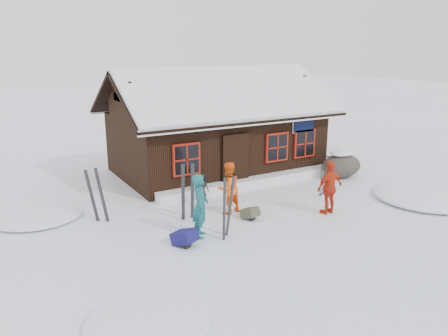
{
  "coord_description": "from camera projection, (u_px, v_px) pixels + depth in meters",
  "views": [
    {
      "loc": [
        -7.37,
        -10.92,
        5.01
      ],
      "look_at": [
        -0.46,
        0.95,
        1.3
      ],
      "focal_mm": 35.0,
      "sensor_mm": 36.0,
      "label": 1
    }
  ],
  "objects": [
    {
      "name": "skier_crouched",
      "position": [
        202.0,
        187.0,
        14.96
      ],
      "size": [
        0.51,
        0.37,
        0.96
      ],
      "primitive_type": "imported",
      "rotation": [
        0.0,
        0.0,
        0.14
      ],
      "color": "black",
      "rests_on": "ground"
    },
    {
      "name": "snow_mounds",
      "position": [
        260.0,
        189.0,
        16.36
      ],
      "size": [
        20.6,
        13.2,
        0.48
      ],
      "color": "white",
      "rests_on": "ground"
    },
    {
      "name": "ski_poles",
      "position": [
        322.0,
        180.0,
        15.38
      ],
      "size": [
        0.23,
        0.11,
        1.26
      ],
      "color": "black",
      "rests_on": "ground"
    },
    {
      "name": "skier_orange_right",
      "position": [
        330.0,
        187.0,
        13.66
      ],
      "size": [
        1.03,
        0.47,
        1.72
      ],
      "primitive_type": "imported",
      "rotation": [
        0.0,
        0.0,
        3.19
      ],
      "color": "red",
      "rests_on": "ground"
    },
    {
      "name": "ski_pair_mid",
      "position": [
        97.0,
        196.0,
        12.97
      ],
      "size": [
        0.62,
        0.23,
        1.73
      ],
      "rotation": [
        0.0,
        0.0,
        -0.22
      ],
      "color": "black",
      "rests_on": "ground"
    },
    {
      "name": "ground",
      "position": [
        251.0,
        212.0,
        14.0
      ],
      "size": [
        120.0,
        120.0,
        0.0
      ],
      "primitive_type": "plane",
      "color": "white",
      "rests_on": "ground"
    },
    {
      "name": "ski_pair_right",
      "position": [
        188.0,
        193.0,
        13.22
      ],
      "size": [
        0.44,
        0.09,
        1.79
      ],
      "rotation": [
        0.0,
        0.0,
        -0.12
      ],
      "color": "black",
      "rests_on": "ground"
    },
    {
      "name": "mountain_hut",
      "position": [
        216.0,
        134.0,
        18.47
      ],
      "size": [
        8.9,
        6.09,
        4.42
      ],
      "color": "black",
      "rests_on": "ground"
    },
    {
      "name": "backpack_blue",
      "position": [
        185.0,
        240.0,
        11.54
      ],
      "size": [
        0.68,
        0.75,
        0.33
      ],
      "primitive_type": "cube",
      "rotation": [
        0.0,
        0.0,
        0.43
      ],
      "color": "#141250",
      "rests_on": "ground"
    },
    {
      "name": "backpack_olive",
      "position": [
        250.0,
        215.0,
        13.36
      ],
      "size": [
        0.49,
        0.58,
        0.28
      ],
      "primitive_type": "cube",
      "rotation": [
        0.0,
        0.0,
        0.22
      ],
      "color": "#434130",
      "rests_on": "ground"
    },
    {
      "name": "ski_pair_left",
      "position": [
        227.0,
        208.0,
        11.94
      ],
      "size": [
        0.55,
        0.29,
        1.76
      ],
      "rotation": [
        0.0,
        0.0,
        0.46
      ],
      "color": "black",
      "rests_on": "ground"
    },
    {
      "name": "skier_orange_left",
      "position": [
        228.0,
        188.0,
        13.7
      ],
      "size": [
        0.92,
        0.78,
        1.66
      ],
      "primitive_type": "imported",
      "rotation": [
        0.0,
        0.0,
        3.35
      ],
      "color": "orange",
      "rests_on": "ground"
    },
    {
      "name": "snow_drift",
      "position": [
        251.0,
        182.0,
        16.56
      ],
      "size": [
        7.6,
        0.6,
        0.35
      ],
      "primitive_type": "cube",
      "color": "white",
      "rests_on": "ground"
    },
    {
      "name": "boulder",
      "position": [
        341.0,
        165.0,
        17.73
      ],
      "size": [
        1.72,
        1.29,
        1.0
      ],
      "color": "#464038",
      "rests_on": "ground"
    },
    {
      "name": "skier_teal",
      "position": [
        200.0,
        206.0,
        11.93
      ],
      "size": [
        0.7,
        0.78,
        1.8
      ],
      "primitive_type": "imported",
      "rotation": [
        0.0,
        0.0,
        1.05
      ],
      "color": "#145961",
      "rests_on": "ground"
    }
  ]
}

